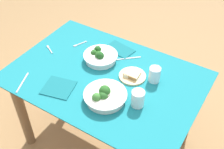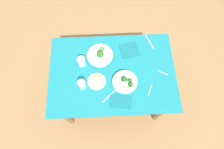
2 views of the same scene
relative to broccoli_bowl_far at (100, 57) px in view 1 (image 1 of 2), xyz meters
The scene contains 13 objects.
ground_plane 0.75m from the broccoli_bowl_far, 45.99° to the right, with size 6.00×6.00×0.00m, color #9E7547.
dining_table 0.22m from the broccoli_bowl_far, 45.99° to the right, with size 1.22×0.84×0.70m.
broccoli_bowl_far is the anchor object (origin of this frame).
broccoli_bowl_near 0.37m from the broccoli_bowl_far, 52.10° to the right, with size 0.25×0.25×0.10m.
bread_side_plate 0.27m from the broccoli_bowl_far, ahead, with size 0.17×0.17×0.03m.
water_glass_center 0.46m from the broccoli_bowl_far, 28.77° to the right, with size 0.08×0.08×0.10m, color silver.
water_glass_side 0.40m from the broccoli_bowl_far, ahead, with size 0.07×0.07×0.10m, color silver.
fork_by_far_bowl 0.39m from the broccoli_bowl_far, 166.68° to the right, with size 0.09×0.06×0.00m.
fork_by_near_bowl 0.24m from the broccoli_bowl_far, 162.43° to the left, with size 0.05×0.10×0.00m.
table_knife_left 0.18m from the broccoli_bowl_far, 36.92° to the left, with size 0.20×0.01×0.00m, color #B7B7BC.
table_knife_right 0.53m from the broccoli_bowl_far, 123.36° to the right, with size 0.18×0.01×0.00m, color #B7B7BC.
napkin_folded_upper 0.36m from the broccoli_bowl_far, 100.83° to the right, with size 0.18×0.17×0.01m, color #156870.
napkin_folded_lower 0.18m from the broccoli_bowl_far, 73.44° to the left, with size 0.20×0.12×0.01m, color #156870.
Camera 1 is at (0.75, -1.12, 1.93)m, focal length 45.88 mm.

